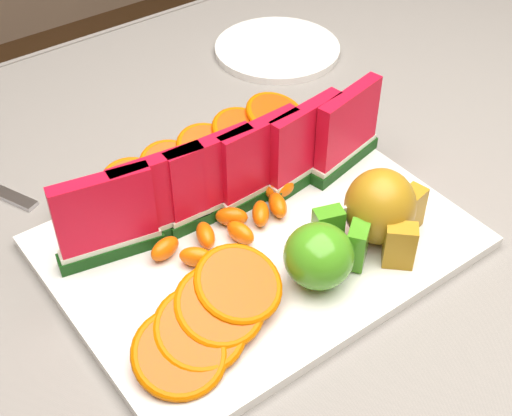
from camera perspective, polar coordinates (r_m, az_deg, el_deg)
table at (r=0.80m, az=-0.37°, el=-9.09°), size 1.40×0.90×0.75m
tablecloth at (r=0.75m, az=-0.39°, el=-6.09°), size 1.53×1.03×0.20m
platter at (r=0.73m, az=0.13°, el=-2.71°), size 0.40×0.30×0.01m
apple_cluster at (r=0.67m, az=5.38°, el=-3.56°), size 0.10×0.08×0.06m
pear_cluster at (r=0.71m, az=10.13°, el=-0.08°), size 0.10×0.10×0.08m
side_plate at (r=1.05m, az=1.71°, el=12.60°), size 0.21×0.21×0.01m
watermelon_row at (r=0.73m, az=-1.66°, el=2.84°), size 0.39×0.07×0.10m
orange_fan_front at (r=0.63m, az=-3.72°, el=-8.74°), size 0.17×0.12×0.05m
orange_fan_back at (r=0.80m, az=-5.28°, el=4.16°), size 0.32×0.10×0.04m
tangerine_segments at (r=0.72m, az=-1.83°, el=-1.30°), size 0.18×0.06×0.02m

